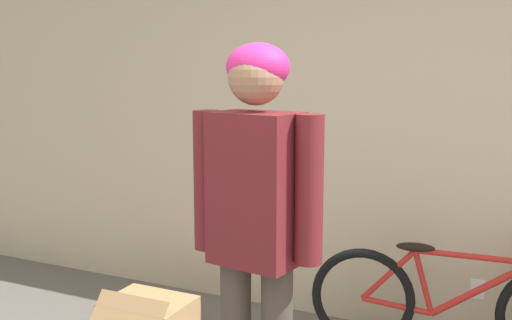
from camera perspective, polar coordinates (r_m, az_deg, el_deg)
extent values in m
cube|color=beige|center=(3.85, 12.96, 2.93)|extent=(8.00, 0.06, 2.60)
cube|color=white|center=(3.95, 20.33, -11.45)|extent=(0.08, 0.01, 0.12)
cube|color=maroon|center=(2.51, 0.00, -2.76)|extent=(0.39, 0.30, 0.64)
cylinder|color=maroon|center=(2.61, -4.70, -1.95)|extent=(0.12, 0.12, 0.61)
cylinder|color=maroon|center=(2.41, 5.09, -2.86)|extent=(0.12, 0.12, 0.61)
sphere|color=#A37556|center=(2.46, 0.00, 7.91)|extent=(0.23, 0.23, 0.23)
ellipsoid|color=#EA2884|center=(2.47, 0.18, 8.86)|extent=(0.27, 0.24, 0.20)
torus|color=black|center=(3.74, 10.11, -12.83)|extent=(0.62, 0.15, 0.62)
cylinder|color=red|center=(3.73, 13.22, -13.35)|extent=(0.40, 0.10, 0.08)
cylinder|color=red|center=(3.67, 12.49, -10.63)|extent=(0.32, 0.08, 0.35)
cylinder|color=red|center=(3.67, 15.64, -11.13)|extent=(0.14, 0.05, 0.38)
cylinder|color=red|center=(3.69, 20.63, -11.43)|extent=(0.55, 0.12, 0.39)
cylinder|color=red|center=(3.62, 19.96, -8.65)|extent=(0.63, 0.13, 0.05)
ellipsoid|color=black|center=(3.61, 14.94, -8.02)|extent=(0.23, 0.11, 0.05)
cube|color=tan|center=(4.08, -10.19, -14.19)|extent=(0.54, 0.41, 0.19)
cube|color=tan|center=(3.90, -12.06, -14.07)|extent=(0.52, 0.15, 0.18)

